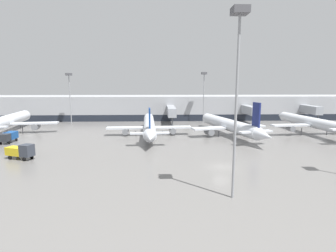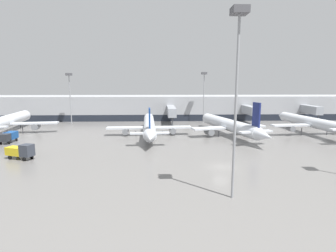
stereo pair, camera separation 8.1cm
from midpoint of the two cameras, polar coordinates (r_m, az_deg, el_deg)
ground_plane at (r=45.20m, az=11.54°, el=-8.73°), size 320.00×320.00×0.00m
terminal_building at (r=104.54m, az=3.79°, el=4.12°), size 160.00×31.21×9.00m
parked_jet_0 at (r=85.35m, az=-31.78°, el=0.79°), size 27.50×36.12×9.25m
parked_jet_1 at (r=70.63m, az=-4.08°, el=0.10°), size 22.72×37.35×8.51m
parked_jet_3 at (r=80.82m, az=29.10°, el=0.60°), size 23.43×34.74×9.14m
parked_jet_4 at (r=71.64m, az=13.24°, el=0.16°), size 20.84×35.01×9.68m
service_truck_0 at (r=55.36m, az=-29.35°, el=-4.73°), size 5.66×3.60×2.86m
service_truck_1 at (r=72.19m, az=-31.38°, el=-1.93°), size 2.29×5.28×2.38m
apron_light_mast_1 at (r=92.58m, az=7.89°, el=9.28°), size 1.80×1.80×17.65m
apron_light_mast_3 at (r=31.39m, az=15.05°, el=14.77°), size 1.80×1.80×22.08m
apron_light_mast_4 at (r=94.76m, az=-20.66°, el=8.60°), size 1.80×1.80×17.21m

